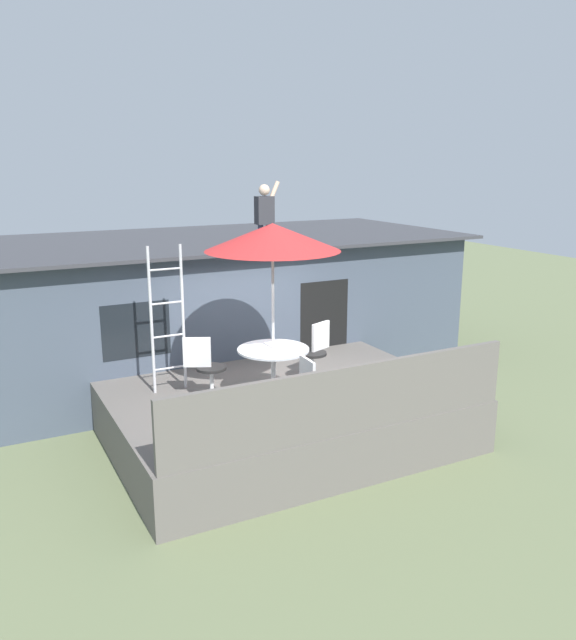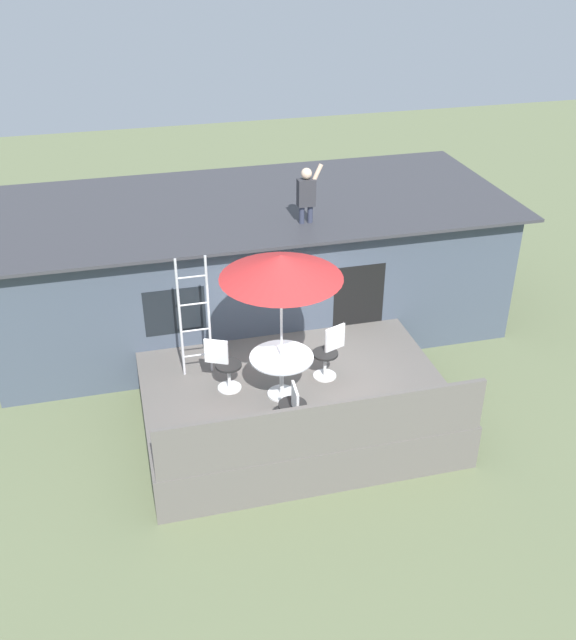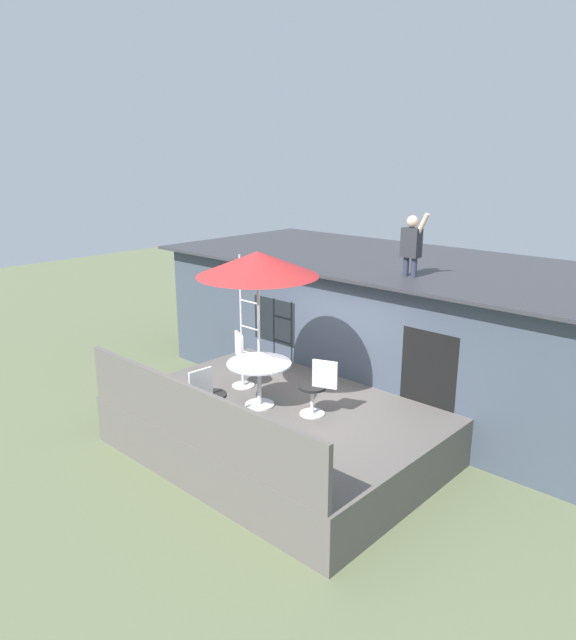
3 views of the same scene
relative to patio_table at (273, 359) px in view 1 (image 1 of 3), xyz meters
The scene contains 11 objects.
ground_plane 1.44m from the patio_table, 47.49° to the left, with size 40.00×40.00×0.00m, color #66704C.
house 3.90m from the patio_table, 86.03° to the left, with size 10.50×4.50×2.71m.
deck 1.06m from the patio_table, 47.49° to the left, with size 5.08×3.87×0.80m, color #605B56.
deck_railing 1.62m from the patio_table, 80.38° to the right, with size 4.98×0.08×0.90m, color #605B56.
patio_table is the anchor object (origin of this frame).
patio_umbrella 1.76m from the patio_table, ahead, with size 1.90×1.90×2.54m.
step_ladder 1.68m from the patio_table, 141.61° to the left, with size 0.52×0.04×2.20m.
person_figure 3.42m from the patio_table, 66.67° to the left, with size 0.47×0.20×1.11m.
patio_chair_left 0.98m from the patio_table, 154.40° to the left, with size 0.59×0.44×0.92m.
patio_chair_right 0.99m from the patio_table, 21.57° to the left, with size 0.60×0.44×0.92m.
patio_chair_near 1.02m from the patio_table, 93.57° to the right, with size 0.44×0.62×0.92m.
Camera 1 is at (-4.13, -8.17, 4.17)m, focal length 35.67 mm.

